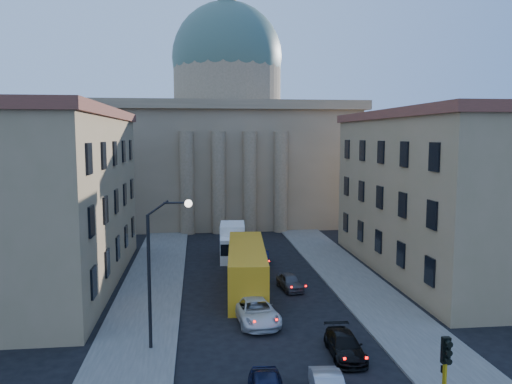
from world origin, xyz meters
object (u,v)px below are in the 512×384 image
traffic_light (445,377)px  street_lamp (158,261)px  city_bus (247,267)px  box_truck (232,243)px

traffic_light → street_lamp: size_ratio=0.49×
traffic_light → city_bus: traffic_light is taller
traffic_light → street_lamp: (-12.27, 10.00, 2.70)m
city_bus → traffic_light: bearing=-69.1°
traffic_light → street_lamp: 16.06m
street_lamp → city_bus: size_ratio=0.69×
box_truck → traffic_light: bearing=-74.1°
traffic_light → box_truck: bearing=101.7°
street_lamp → traffic_light: bearing=-39.2°
street_lamp → city_bus: bearing=60.1°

